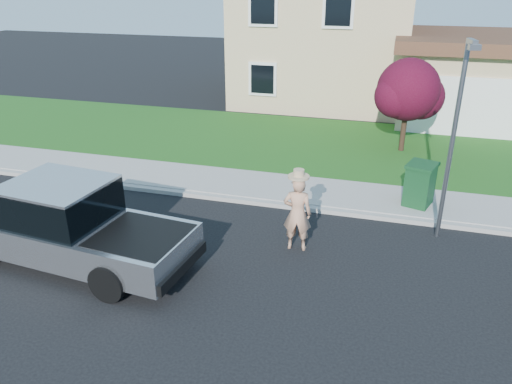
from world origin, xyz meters
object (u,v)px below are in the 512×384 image
at_px(woman, 297,212).
at_px(street_lamp, 455,132).
at_px(pickup_truck, 67,226).
at_px(ornamental_tree, 409,93).
at_px(trash_bin, 420,184).

bearing_deg(woman, street_lamp, -160.52).
height_order(woman, street_lamp, street_lamp).
relative_size(pickup_truck, ornamental_tree, 1.82).
xyz_separation_m(pickup_truck, woman, (4.76, 1.93, 0.06)).
distance_m(ornamental_tree, street_lamp, 6.36).
bearing_deg(street_lamp, trash_bin, 98.74).
distance_m(pickup_truck, trash_bin, 9.02).
bearing_deg(ornamental_tree, woman, -106.55).
bearing_deg(street_lamp, ornamental_tree, 89.87).
relative_size(ornamental_tree, trash_bin, 2.78).
relative_size(pickup_truck, woman, 2.98).
xyz_separation_m(pickup_truck, street_lamp, (8.01, 3.43, 1.81)).
bearing_deg(woman, pickup_truck, 16.85).
bearing_deg(trash_bin, woman, -114.53).
distance_m(ornamental_tree, trash_bin, 4.98).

